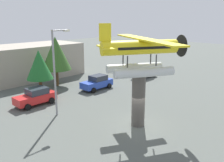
% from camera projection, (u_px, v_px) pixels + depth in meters
% --- Properties ---
extents(ground_plane, '(140.00, 140.00, 0.00)m').
position_uv_depth(ground_plane, '(138.00, 125.00, 20.78)').
color(ground_plane, '#515651').
extents(display_pedestal, '(1.10, 1.10, 4.39)m').
position_uv_depth(display_pedestal, '(138.00, 100.00, 20.23)').
color(display_pedestal, '#4C4742').
rests_on(display_pedestal, ground).
extents(floatplane_monument, '(7.07, 9.59, 4.00)m').
position_uv_depth(floatplane_monument, '(141.00, 53.00, 19.29)').
color(floatplane_monument, silver).
rests_on(floatplane_monument, display_pedestal).
extents(car_mid_red, '(4.20, 2.02, 1.76)m').
position_uv_depth(car_mid_red, '(36.00, 96.00, 25.40)').
color(car_mid_red, red).
rests_on(car_mid_red, ground).
extents(car_far_blue, '(4.20, 2.02, 1.76)m').
position_uv_depth(car_far_blue, '(97.00, 82.00, 30.90)').
color(car_far_blue, '#2847B7').
rests_on(car_far_blue, ground).
extents(car_distant_white, '(4.20, 2.02, 1.76)m').
position_uv_depth(car_distant_white, '(145.00, 72.00, 36.79)').
color(car_distant_white, white).
rests_on(car_distant_white, ground).
extents(streetlight_primary, '(1.84, 0.28, 7.79)m').
position_uv_depth(streetlight_primary, '(56.00, 67.00, 21.96)').
color(streetlight_primary, gray).
rests_on(streetlight_primary, ground).
extents(storefront_building, '(15.27, 7.12, 4.89)m').
position_uv_depth(storefront_building, '(29.00, 62.00, 36.32)').
color(storefront_building, '#9E9384').
rests_on(storefront_building, ground).
extents(tree_east, '(2.91, 2.91, 5.33)m').
position_uv_depth(tree_east, '(39.00, 65.00, 27.22)').
color(tree_east, brown).
rests_on(tree_east, ground).
extents(tree_center_back, '(3.82, 3.82, 6.44)m').
position_uv_depth(tree_center_back, '(56.00, 53.00, 31.61)').
color(tree_center_back, brown).
rests_on(tree_center_back, ground).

